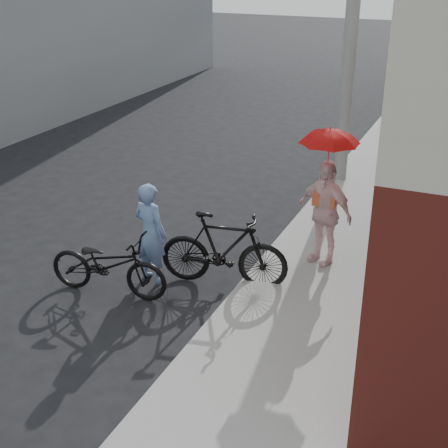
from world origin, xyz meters
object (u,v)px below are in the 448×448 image
Objects in this scene: utility_pole at (352,16)px; officer at (151,233)px; bike_left at (108,264)px; kimono_woman at (324,212)px; bike_right at (224,250)px; planter at (406,246)px.

utility_pole is 4.38× the size of officer.
bike_left is 1.09× the size of kimono_woman.
planter is (2.40, 2.05, -0.37)m from bike_right.
officer reaches higher than bike_right.
bike_right is at bearing -63.62° from bike_left.
planter is at bearing -58.67° from bike_left.
bike_left is at bearing -119.76° from kimono_woman.
bike_right is 1.16× the size of kimono_woman.
kimono_woman is 1.67m from planter.
bike_left is 0.94× the size of bike_right.
kimono_woman is at bearing -143.31° from planter.
planter is at bearing -58.32° from utility_pole.
kimono_woman is 4.50× the size of planter.
utility_pole reaches higher than planter.
kimono_woman reaches higher than bike_left.
bike_right is at bearing -150.43° from officer.
bike_right reaches higher than bike_left.
bike_left is (-0.37, -0.63, -0.31)m from officer.
utility_pole is at bearing -92.60° from officer.
officer is 0.94× the size of kimono_woman.
officer is 1.14m from bike_right.
utility_pole is 4.88m from planter.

